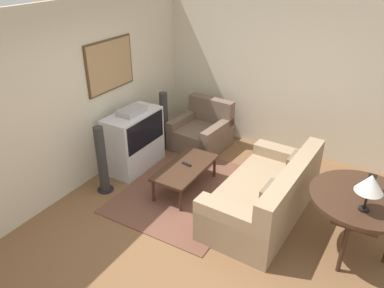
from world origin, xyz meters
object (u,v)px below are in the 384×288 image
couch (266,196)px  table_lamp (370,184)px  armchair (202,133)px  mantel_clock (371,184)px  coffee_table (185,169)px  tv (134,140)px  speaker_tower_left (102,162)px  speaker_tower_right (164,122)px  console_table (362,202)px

couch → table_lamp: (-0.38, -1.19, 0.82)m
armchair → mantel_clock: 3.25m
coffee_table → table_lamp: table_lamp is taller
couch → tv: bearing=-91.1°
armchair → mantel_clock: size_ratio=5.07×
coffee_table → speaker_tower_left: 1.23m
coffee_table → speaker_tower_left: speaker_tower_left is taller
table_lamp → speaker_tower_left: bearing=94.5°
coffee_table → mantel_clock: (0.03, -2.45, 0.53)m
speaker_tower_left → tv: bearing=3.1°
couch → speaker_tower_left: speaker_tower_left is taller
tv → mantel_clock: tv is taller
couch → speaker_tower_left: 2.39m
couch → armchair: bearing=-124.9°
tv → speaker_tower_right: speaker_tower_right is taller
mantel_clock → speaker_tower_left: bearing=100.9°
table_lamp → coffee_table: bearing=81.3°
couch → armchair: size_ratio=2.05×
couch → coffee_table: 1.26m
coffee_table → speaker_tower_right: bearing=46.8°
armchair → speaker_tower_right: speaker_tower_right is taller
coffee_table → console_table: (-0.12, -2.41, 0.37)m
table_lamp → tv: bearing=81.4°
couch → table_lamp: bearing=75.0°
coffee_table → mantel_clock: mantel_clock is taller
armchair → coffee_table: (-1.34, -0.46, 0.08)m
speaker_tower_left → armchair: bearing=-16.1°
console_table → speaker_tower_right: bearing=72.4°
console_table → speaker_tower_left: 3.50m
coffee_table → mantel_clock: 2.51m
speaker_tower_right → tv: bearing=176.9°
couch → mantel_clock: size_ratio=10.41×
armchair → mantel_clock: mantel_clock is taller
speaker_tower_right → armchair: bearing=-57.6°
coffee_table → speaker_tower_right: speaker_tower_right is taller
couch → table_lamp: size_ratio=4.53×
speaker_tower_left → couch: bearing=-74.1°
coffee_table → console_table: console_table is taller
armchair → speaker_tower_right: 0.71m
armchair → speaker_tower_left: 2.07m
coffee_table → table_lamp: (-0.37, -2.45, 0.77)m
table_lamp → armchair: bearing=59.6°
console_table → table_lamp: size_ratio=2.67×
table_lamp → console_table: bearing=7.8°
armchair → console_table: 3.26m
armchair → speaker_tower_left: (-1.98, 0.57, 0.22)m
armchair → coffee_table: bearing=-66.3°
couch → mantel_clock: (0.02, -1.19, 0.58)m
tv → console_table: tv is taller
couch → armchair: 2.18m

